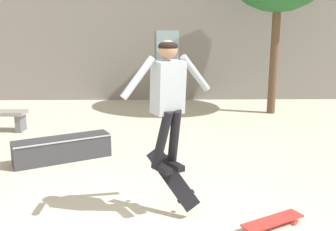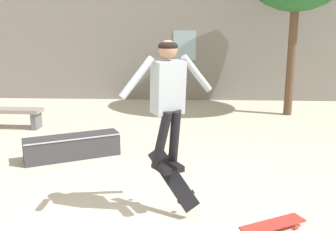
{
  "view_description": "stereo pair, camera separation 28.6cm",
  "coord_description": "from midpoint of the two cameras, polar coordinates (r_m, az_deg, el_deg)",
  "views": [
    {
      "loc": [
        0.21,
        -3.41,
        2.21
      ],
      "look_at": [
        0.28,
        0.74,
        1.25
      ],
      "focal_mm": 40.0,
      "sensor_mm": 36.0,
      "label": 1
    },
    {
      "loc": [
        0.49,
        -3.41,
        2.21
      ],
      "look_at": [
        0.28,
        0.74,
        1.25
      ],
      "focal_mm": 40.0,
      "sensor_mm": 36.0,
      "label": 2
    }
  ],
  "objects": [
    {
      "name": "skater",
      "position": [
        4.21,
        1.95,
        3.23
      ],
      "size": [
        1.04,
        0.68,
        1.5
      ],
      "rotation": [
        0.0,
        0.0,
        -1.02
      ],
      "color": "#9EA8B2"
    },
    {
      "name": "park_bench",
      "position": [
        9.16,
        -22.06,
        0.18
      ],
      "size": [
        1.45,
        0.46,
        0.45
      ],
      "rotation": [
        0.0,
        0.0,
        -0.04
      ],
      "color": "gray",
      "rests_on": "ground_plane"
    },
    {
      "name": "building_backdrop",
      "position": [
        12.01,
        1.18,
        13.25
      ],
      "size": [
        15.42,
        0.52,
        5.51
      ],
      "color": "gray",
      "rests_on": "ground_plane"
    },
    {
      "name": "skateboard_resting",
      "position": [
        4.56,
        17.51,
        -15.58
      ],
      "size": [
        0.8,
        0.54,
        0.08
      ],
      "rotation": [
        0.0,
        0.0,
        3.62
      ],
      "color": "red",
      "rests_on": "ground_plane"
    },
    {
      "name": "skateboard_flipping",
      "position": [
        4.58,
        2.62,
        -9.6
      ],
      "size": [
        0.65,
        0.41,
        0.71
      ],
      "rotation": [
        0.0,
        0.0,
        -0.63
      ],
      "color": "black"
    },
    {
      "name": "skate_ledge",
      "position": [
        6.73,
        -13.18,
        -4.67
      ],
      "size": [
        1.63,
        1.11,
        0.4
      ],
      "rotation": [
        0.0,
        0.0,
        0.48
      ],
      "color": "#38383D",
      "rests_on": "ground_plane"
    }
  ]
}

